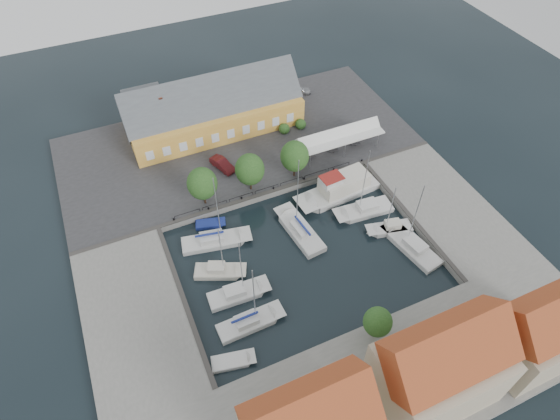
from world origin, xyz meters
The scene contains 23 objects.
ground centered at (0.00, 0.00, 0.00)m, with size 140.00×140.00×0.00m, color black.
north_quay centered at (0.00, 23.00, 0.50)m, with size 56.00×26.00×1.00m, color #2D2D30.
west_quay centered at (-22.00, -2.00, 0.50)m, with size 12.00×24.00×1.00m, color slate.
east_quay centered at (22.00, -2.00, 0.50)m, with size 12.00×24.00×1.00m, color slate.
south_bank centered at (0.00, -21.00, 0.50)m, with size 56.00×14.00×1.00m, color slate.
quay_edge_fittings centered at (0.02, 4.75, 1.06)m, with size 56.00×24.72×0.40m.
warehouse centered at (-2.60, 28.36, 4.43)m, with size 28.56×14.00×9.55m.
tent_canopy centered at (14.00, 14.50, 3.68)m, with size 14.00×4.00×2.83m.
quay_trees centered at (-2.00, 12.00, 4.88)m, with size 18.20×4.20×6.30m.
car_silver centered at (15.13, 31.29, 1.70)m, with size 1.65×4.09×1.39m, color #A3A5AA.
car_red centered at (-4.28, 18.00, 1.76)m, with size 1.60×4.60×1.51m, color maroon.
center_sailboat centered at (1.31, 2.22, 0.36)m, with size 3.82×9.88×13.15m.
trawler centered at (9.96, 6.65, 1.02)m, with size 13.37×4.95×5.00m.
east_boat_a centered at (11.46, 2.04, 0.26)m, with size 8.87×3.57×12.20m.
east_boat_b centered at (12.86, -2.40, 0.26)m, with size 6.67×3.52×9.07m.
east_boat_c centered at (13.79, -6.25, 0.26)m, with size 4.47×9.52×11.66m.
west_boat_a centered at (-9.90, 5.36, 0.27)m, with size 9.77×4.44×12.44m.
west_boat_b centered at (-11.01, 0.41, 0.26)m, with size 6.92×4.74×9.34m.
west_boat_c centered at (-10.02, -3.68, 0.26)m, with size 7.96×2.86×10.65m.
west_boat_d centered at (-10.14, -7.93, 0.27)m, with size 8.29×2.69×11.00m.
launch_sw centered at (-13.53, -11.51, 0.09)m, with size 5.18×2.81×0.98m.
launch_nw centered at (-9.53, 8.64, 0.09)m, with size 4.42×2.74×0.88m.
townhouses centered at (1.93, -23.24, 5.82)m, with size 36.30×8.50×12.00m.
Camera 1 is at (-17.92, -34.22, 49.57)m, focal length 30.00 mm.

